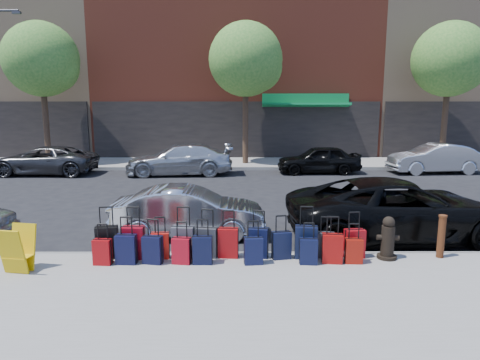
{
  "coord_description": "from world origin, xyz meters",
  "views": [
    {
      "loc": [
        0.16,
        -13.18,
        3.27
      ],
      "look_at": [
        0.18,
        -1.5,
        1.18
      ],
      "focal_mm": 32.0,
      "sensor_mm": 36.0,
      "label": 1
    }
  ],
  "objects_px": {
    "tree_center": "(248,61)",
    "suitcase_front_5": "(228,243)",
    "car_far_0": "(44,160)",
    "display_rack": "(18,250)",
    "tree_left": "(44,61)",
    "bollard": "(441,236)",
    "car_near_1": "(189,212)",
    "car_far_3": "(435,158)",
    "tree_right": "(452,62)",
    "car_near_2": "(399,209)",
    "fire_hydrant": "(388,239)",
    "car_far_1": "(179,160)",
    "car_far_2": "(319,159)"
  },
  "relations": [
    {
      "from": "tree_center",
      "to": "suitcase_front_5",
      "type": "xyz_separation_m",
      "value": [
        -0.71,
        -14.26,
        -4.95
      ]
    },
    {
      "from": "car_far_0",
      "to": "tree_center",
      "type": "bearing_deg",
      "value": 107.56
    },
    {
      "from": "display_rack",
      "to": "tree_left",
      "type": "bearing_deg",
      "value": 121.19
    },
    {
      "from": "tree_left",
      "to": "bollard",
      "type": "distance_m",
      "value": 20.68
    },
    {
      "from": "suitcase_front_5",
      "to": "car_near_1",
      "type": "height_order",
      "value": "car_near_1"
    },
    {
      "from": "display_rack",
      "to": "car_far_3",
      "type": "xyz_separation_m",
      "value": [
        13.47,
        12.52,
        0.12
      ]
    },
    {
      "from": "tree_right",
      "to": "suitcase_front_5",
      "type": "relative_size",
      "value": 7.4
    },
    {
      "from": "bollard",
      "to": "car_far_0",
      "type": "xyz_separation_m",
      "value": [
        -13.26,
        11.45,
        0.05
      ]
    },
    {
      "from": "tree_center",
      "to": "bollard",
      "type": "relative_size",
      "value": 8.13
    },
    {
      "from": "car_near_2",
      "to": "car_far_3",
      "type": "distance_m",
      "value": 11.47
    },
    {
      "from": "tree_left",
      "to": "fire_hydrant",
      "type": "relative_size",
      "value": 8.24
    },
    {
      "from": "bollard",
      "to": "car_far_3",
      "type": "height_order",
      "value": "car_far_3"
    },
    {
      "from": "fire_hydrant",
      "to": "bollard",
      "type": "bearing_deg",
      "value": 7.81
    },
    {
      "from": "tree_right",
      "to": "fire_hydrant",
      "type": "xyz_separation_m",
      "value": [
        -7.96,
        -14.34,
        -4.86
      ]
    },
    {
      "from": "car_near_2",
      "to": "car_far_0",
      "type": "height_order",
      "value": "car_near_2"
    },
    {
      "from": "tree_center",
      "to": "car_far_0",
      "type": "xyz_separation_m",
      "value": [
        -9.6,
        -2.84,
        -4.75
      ]
    },
    {
      "from": "tree_left",
      "to": "tree_right",
      "type": "xyz_separation_m",
      "value": [
        21.0,
        0.0,
        0.0
      ]
    },
    {
      "from": "suitcase_front_5",
      "to": "car_near_2",
      "type": "xyz_separation_m",
      "value": [
        4.11,
        1.65,
        0.29
      ]
    },
    {
      "from": "car_near_2",
      "to": "car_far_0",
      "type": "distance_m",
      "value": 16.26
    },
    {
      "from": "display_rack",
      "to": "car_far_0",
      "type": "relative_size",
      "value": 0.18
    },
    {
      "from": "fire_hydrant",
      "to": "car_near_1",
      "type": "height_order",
      "value": "car_near_1"
    },
    {
      "from": "car_near_1",
      "to": "car_far_3",
      "type": "relative_size",
      "value": 0.88
    },
    {
      "from": "tree_right",
      "to": "car_near_2",
      "type": "distance_m",
      "value": 15.21
    },
    {
      "from": "suitcase_front_5",
      "to": "bollard",
      "type": "relative_size",
      "value": 1.1
    },
    {
      "from": "car_far_1",
      "to": "car_far_2",
      "type": "relative_size",
      "value": 1.27
    },
    {
      "from": "car_far_2",
      "to": "tree_right",
      "type": "bearing_deg",
      "value": 108.03
    },
    {
      "from": "tree_left",
      "to": "car_far_3",
      "type": "xyz_separation_m",
      "value": [
        19.35,
        -2.52,
        -4.7
      ]
    },
    {
      "from": "suitcase_front_5",
      "to": "car_far_0",
      "type": "bearing_deg",
      "value": 132.65
    },
    {
      "from": "fire_hydrant",
      "to": "car_far_2",
      "type": "height_order",
      "value": "car_far_2"
    },
    {
      "from": "car_far_2",
      "to": "tree_left",
      "type": "bearing_deg",
      "value": -101.92
    },
    {
      "from": "tree_center",
      "to": "suitcase_front_5",
      "type": "height_order",
      "value": "tree_center"
    },
    {
      "from": "tree_left",
      "to": "car_near_2",
      "type": "bearing_deg",
      "value": -42.22
    },
    {
      "from": "display_rack",
      "to": "car_far_3",
      "type": "relative_size",
      "value": 0.2
    },
    {
      "from": "car_far_2",
      "to": "bollard",
      "type": "bearing_deg",
      "value": 0.27
    },
    {
      "from": "suitcase_front_5",
      "to": "car_far_3",
      "type": "xyz_separation_m",
      "value": [
        9.56,
        11.74,
        0.25
      ]
    },
    {
      "from": "suitcase_front_5",
      "to": "fire_hydrant",
      "type": "bearing_deg",
      "value": 3.24
    },
    {
      "from": "bollard",
      "to": "car_far_2",
      "type": "xyz_separation_m",
      "value": [
        -0.36,
        11.74,
        0.05
      ]
    },
    {
      "from": "fire_hydrant",
      "to": "bollard",
      "type": "relative_size",
      "value": 0.99
    },
    {
      "from": "display_rack",
      "to": "car_far_3",
      "type": "height_order",
      "value": "car_far_3"
    },
    {
      "from": "suitcase_front_5",
      "to": "fire_hydrant",
      "type": "distance_m",
      "value": 3.25
    },
    {
      "from": "car_near_2",
      "to": "car_far_1",
      "type": "bearing_deg",
      "value": 30.65
    },
    {
      "from": "suitcase_front_5",
      "to": "car_far_0",
      "type": "height_order",
      "value": "car_far_0"
    },
    {
      "from": "tree_right",
      "to": "car_far_0",
      "type": "xyz_separation_m",
      "value": [
        -20.1,
        -2.84,
        -4.75
      ]
    },
    {
      "from": "tree_left",
      "to": "car_near_2",
      "type": "height_order",
      "value": "tree_left"
    },
    {
      "from": "car_far_3",
      "to": "tree_left",
      "type": "bearing_deg",
      "value": -101.42
    },
    {
      "from": "display_rack",
      "to": "car_far_1",
      "type": "height_order",
      "value": "car_far_1"
    },
    {
      "from": "tree_right",
      "to": "display_rack",
      "type": "height_order",
      "value": "tree_right"
    },
    {
      "from": "tree_right",
      "to": "car_near_1",
      "type": "height_order",
      "value": "tree_right"
    },
    {
      "from": "tree_right",
      "to": "bollard",
      "type": "relative_size",
      "value": 8.13
    },
    {
      "from": "bollard",
      "to": "car_near_2",
      "type": "distance_m",
      "value": 1.7
    }
  ]
}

